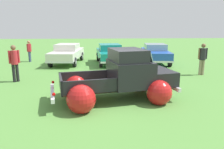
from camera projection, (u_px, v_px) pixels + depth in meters
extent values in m
plane|color=#548C3D|center=(113.00, 99.00, 8.38)|extent=(80.00, 80.00, 0.00)
cylinder|color=black|center=(140.00, 82.00, 9.49)|extent=(0.79, 0.37, 0.76)
cylinder|color=silver|center=(140.00, 82.00, 9.49)|extent=(0.38, 0.30, 0.34)
cylinder|color=black|center=(159.00, 93.00, 7.86)|extent=(0.79, 0.37, 0.76)
cylinder|color=silver|center=(159.00, 93.00, 7.86)|extent=(0.38, 0.30, 0.34)
cylinder|color=black|center=(75.00, 86.00, 8.76)|extent=(0.79, 0.37, 0.76)
cylinder|color=silver|center=(75.00, 86.00, 8.76)|extent=(0.38, 0.30, 0.34)
cylinder|color=black|center=(81.00, 101.00, 7.12)|extent=(0.79, 0.37, 0.76)
cylinder|color=silver|center=(81.00, 101.00, 7.12)|extent=(0.38, 0.30, 0.34)
sphere|color=red|center=(75.00, 85.00, 8.79)|extent=(1.13, 1.13, 0.96)
sphere|color=red|center=(81.00, 99.00, 7.06)|extent=(1.13, 1.13, 0.96)
cube|color=olive|center=(89.00, 88.00, 8.01)|extent=(2.32, 1.92, 0.04)
cube|color=black|center=(85.00, 77.00, 8.64)|extent=(2.02, 0.49, 0.50)
cube|color=black|center=(92.00, 87.00, 7.27)|extent=(2.02, 0.49, 0.50)
cube|color=black|center=(114.00, 80.00, 8.22)|extent=(0.39, 1.53, 0.50)
cube|color=black|center=(61.00, 84.00, 7.70)|extent=(0.39, 1.53, 0.50)
cube|color=black|center=(130.00, 73.00, 8.33)|extent=(1.76, 1.96, 0.95)
cube|color=black|center=(128.00, 55.00, 8.15)|extent=(1.43, 1.74, 0.45)
cube|color=#8CADB7|center=(144.00, 55.00, 8.32)|extent=(0.44, 1.46, 0.38)
cube|color=black|center=(155.00, 77.00, 8.65)|extent=(1.55, 1.84, 0.55)
sphere|color=red|center=(140.00, 81.00, 9.51)|extent=(1.08, 1.08, 0.92)
sphere|color=red|center=(159.00, 93.00, 7.82)|extent=(1.08, 1.08, 0.92)
cube|color=silver|center=(52.00, 93.00, 7.69)|extent=(0.51, 1.96, 0.14)
cube|color=silver|center=(166.00, 84.00, 8.87)|extent=(0.51, 1.96, 0.14)
sphere|color=red|center=(53.00, 82.00, 8.40)|extent=(0.13, 0.13, 0.11)
sphere|color=red|center=(54.00, 94.00, 6.91)|extent=(0.13, 0.13, 0.11)
cylinder|color=black|center=(75.00, 62.00, 14.87)|extent=(0.26, 0.68, 0.66)
cylinder|color=silver|center=(75.00, 62.00, 14.87)|extent=(0.24, 0.32, 0.30)
cylinder|color=black|center=(50.00, 62.00, 14.91)|extent=(0.26, 0.68, 0.66)
cylinder|color=silver|center=(50.00, 62.00, 14.91)|extent=(0.24, 0.32, 0.30)
cylinder|color=black|center=(82.00, 56.00, 17.74)|extent=(0.26, 0.68, 0.66)
cylinder|color=silver|center=(82.00, 56.00, 17.74)|extent=(0.24, 0.32, 0.30)
cylinder|color=black|center=(61.00, 56.00, 17.78)|extent=(0.26, 0.68, 0.66)
cylinder|color=silver|center=(61.00, 56.00, 17.78)|extent=(0.24, 0.32, 0.30)
cube|color=silver|center=(67.00, 54.00, 16.24)|extent=(2.23, 4.75, 0.55)
cube|color=silver|center=(67.00, 47.00, 16.31)|extent=(1.73, 2.07, 0.45)
cube|color=silver|center=(73.00, 54.00, 18.50)|extent=(1.85, 0.28, 0.12)
cube|color=silver|center=(59.00, 62.00, 14.09)|extent=(1.85, 0.28, 0.12)
cylinder|color=black|center=(124.00, 62.00, 14.93)|extent=(0.24, 0.67, 0.66)
cylinder|color=silver|center=(124.00, 62.00, 14.93)|extent=(0.23, 0.31, 0.30)
cylinder|color=black|center=(101.00, 63.00, 14.72)|extent=(0.24, 0.67, 0.66)
cylinder|color=silver|center=(101.00, 63.00, 14.72)|extent=(0.23, 0.31, 0.30)
cylinder|color=black|center=(118.00, 57.00, 17.57)|extent=(0.24, 0.67, 0.66)
cylinder|color=silver|center=(118.00, 57.00, 17.57)|extent=(0.23, 0.31, 0.30)
cylinder|color=black|center=(98.00, 57.00, 17.36)|extent=(0.24, 0.67, 0.66)
cylinder|color=silver|center=(98.00, 57.00, 17.36)|extent=(0.23, 0.31, 0.30)
cube|color=teal|center=(110.00, 54.00, 16.06)|extent=(1.98, 4.36, 0.55)
cube|color=teal|center=(110.00, 47.00, 16.12)|extent=(1.59, 1.88, 0.45)
cube|color=silver|center=(107.00, 54.00, 18.14)|extent=(1.79, 0.21, 0.12)
cube|color=silver|center=(114.00, 62.00, 14.10)|extent=(1.79, 0.21, 0.12)
cylinder|color=black|center=(170.00, 62.00, 15.01)|extent=(0.27, 0.68, 0.66)
cylinder|color=silver|center=(170.00, 62.00, 15.01)|extent=(0.24, 0.32, 0.30)
cylinder|color=black|center=(146.00, 62.00, 15.07)|extent=(0.27, 0.68, 0.66)
cylinder|color=silver|center=(146.00, 62.00, 15.07)|extent=(0.24, 0.32, 0.30)
cylinder|color=black|center=(162.00, 56.00, 17.72)|extent=(0.27, 0.68, 0.66)
cylinder|color=silver|center=(162.00, 56.00, 17.72)|extent=(0.24, 0.32, 0.30)
cylinder|color=black|center=(142.00, 56.00, 17.79)|extent=(0.27, 0.68, 0.66)
cylinder|color=silver|center=(142.00, 56.00, 17.79)|extent=(0.24, 0.32, 0.30)
cube|color=blue|center=(155.00, 54.00, 16.32)|extent=(2.21, 4.51, 0.55)
cube|color=#8CADB7|center=(155.00, 47.00, 16.38)|extent=(1.69, 1.98, 0.45)
cube|color=silver|center=(151.00, 54.00, 18.45)|extent=(1.80, 0.30, 0.12)
cube|color=silver|center=(160.00, 62.00, 14.29)|extent=(1.80, 0.30, 0.12)
cylinder|color=black|center=(14.00, 73.00, 10.87)|extent=(0.21, 0.21, 0.90)
cylinder|color=black|center=(17.00, 73.00, 10.97)|extent=(0.21, 0.21, 0.90)
cylinder|color=#B2262D|center=(14.00, 57.00, 10.75)|extent=(0.47, 0.47, 0.67)
cylinder|color=#B2262D|center=(9.00, 57.00, 10.61)|extent=(0.12, 0.12, 0.64)
cylinder|color=#B2262D|center=(19.00, 56.00, 10.87)|extent=(0.12, 0.12, 0.64)
sphere|color=brown|center=(13.00, 48.00, 10.64)|extent=(0.34, 0.34, 0.24)
cylinder|color=navy|center=(30.00, 56.00, 17.10)|extent=(0.16, 0.16, 0.80)
cylinder|color=navy|center=(29.00, 57.00, 16.94)|extent=(0.16, 0.16, 0.80)
cylinder|color=#B2262D|center=(29.00, 48.00, 16.87)|extent=(0.35, 0.35, 0.60)
cylinder|color=#A87A56|center=(30.00, 47.00, 17.07)|extent=(0.09, 0.09, 0.57)
cylinder|color=#B2262D|center=(28.00, 48.00, 16.65)|extent=(0.09, 0.09, 0.57)
sphere|color=#A87A56|center=(29.00, 42.00, 16.77)|extent=(0.23, 0.23, 0.22)
cylinder|color=gray|center=(200.00, 67.00, 12.45)|extent=(0.15, 0.15, 0.87)
cylinder|color=gray|center=(203.00, 67.00, 12.46)|extent=(0.15, 0.15, 0.87)
cylinder|color=#26262B|center=(203.00, 54.00, 12.28)|extent=(0.34, 0.34, 0.65)
cylinder|color=brown|center=(199.00, 54.00, 12.26)|extent=(0.09, 0.09, 0.62)
cylinder|color=#26262B|center=(207.00, 53.00, 12.30)|extent=(0.09, 0.09, 0.62)
sphere|color=brown|center=(204.00, 46.00, 12.18)|extent=(0.24, 0.24, 0.24)
cube|color=black|center=(121.00, 80.00, 11.32)|extent=(0.36, 0.36, 0.03)
cone|color=orange|center=(121.00, 74.00, 11.25)|extent=(0.28, 0.28, 0.60)
cylinder|color=white|center=(121.00, 72.00, 11.23)|extent=(0.17, 0.17, 0.08)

